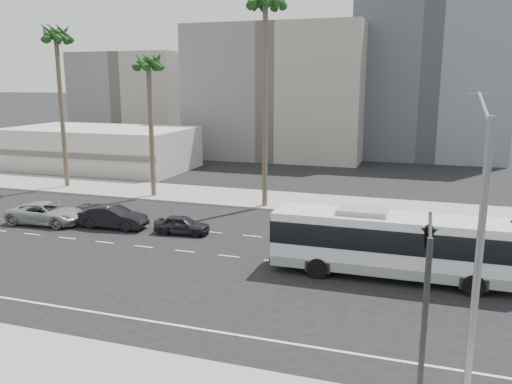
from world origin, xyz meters
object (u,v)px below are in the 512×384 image
at_px(traffic_signal, 428,243).
at_px(palm_mid, 148,65).
at_px(palm_far, 56,39).
at_px(car_c, 46,213).
at_px(car_b, 113,217).
at_px(city_bus, 392,243).
at_px(streetlight_corner, 477,249).
at_px(palm_near, 265,5).
at_px(car_a, 182,225).

xyz_separation_m(traffic_signal, palm_mid, (-24.38, 24.29, 6.77)).
relative_size(traffic_signal, palm_far, 0.39).
relative_size(car_c, palm_mid, 0.44).
bearing_deg(car_c, palm_far, 27.94).
xyz_separation_m(car_c, palm_mid, (3.09, 10.89, 11.21)).
distance_m(car_b, car_c, 5.53).
bearing_deg(car_b, palm_far, 46.17).
relative_size(city_bus, streetlight_corner, 1.28).
distance_m(car_c, traffic_signal, 30.89).
relative_size(streetlight_corner, palm_mid, 0.77).
distance_m(traffic_signal, palm_near, 29.43).
bearing_deg(palm_mid, streetlight_corner, -45.59).
height_order(palm_near, palm_far, palm_near).
distance_m(car_a, traffic_signal, 22.22).
bearing_deg(car_b, palm_near, -44.21).
height_order(car_a, palm_near, palm_near).
bearing_deg(streetlight_corner, car_c, 151.51).
height_order(car_b, palm_near, palm_near).
height_order(car_b, streetlight_corner, streetlight_corner).
bearing_deg(car_a, palm_near, -23.87).
relative_size(car_b, palm_near, 0.27).
bearing_deg(traffic_signal, palm_mid, 134.95).
xyz_separation_m(city_bus, palm_mid, (-22.62, 14.01, 10.04)).
distance_m(streetlight_corner, traffic_signal, 2.48).
bearing_deg(palm_near, car_a, -108.49).
distance_m(car_a, car_b, 5.51).
bearing_deg(city_bus, palm_near, 130.44).
xyz_separation_m(car_b, palm_near, (8.68, 9.71, 15.78)).
height_order(streetlight_corner, traffic_signal, streetlight_corner).
relative_size(car_b, palm_mid, 0.38).
bearing_deg(city_bus, car_a, 164.84).
xyz_separation_m(city_bus, car_c, (-25.72, 3.12, -1.16)).
xyz_separation_m(car_b, traffic_signal, (21.98, -13.97, 4.44)).
distance_m(car_b, traffic_signal, 26.42).
distance_m(car_b, streetlight_corner, 28.72).
bearing_deg(car_b, car_a, -90.19).
xyz_separation_m(palm_mid, palm_far, (-10.52, 1.08, 2.57)).
xyz_separation_m(traffic_signal, palm_far, (-34.90, 25.36, 9.33)).
xyz_separation_m(car_a, palm_mid, (-7.91, 10.10, 11.36)).
relative_size(city_bus, car_c, 2.22).
bearing_deg(car_b, palm_mid, 10.70).
distance_m(car_c, streetlight_corner, 33.07).
relative_size(car_c, palm_far, 0.37).
distance_m(palm_near, palm_far, 21.76).
height_order(traffic_signal, palm_mid, palm_mid).
xyz_separation_m(car_c, palm_far, (-7.42, 11.97, 13.78)).
bearing_deg(streetlight_corner, palm_far, 142.57).
relative_size(car_a, streetlight_corner, 0.38).
height_order(car_a, palm_far, palm_far).
distance_m(car_a, palm_far, 25.66).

